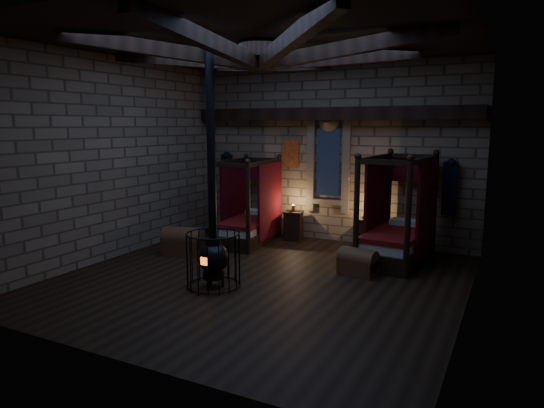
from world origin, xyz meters
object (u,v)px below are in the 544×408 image
at_px(bed_left, 249,222).
at_px(trunk_left, 183,242).
at_px(stove, 213,254).
at_px(bed_right, 397,236).
at_px(trunk_right, 358,263).

relative_size(bed_left, trunk_left, 2.10).
relative_size(trunk_left, stove, 0.23).
height_order(bed_right, trunk_left, bed_right).
bearing_deg(trunk_left, bed_right, 5.95).
bearing_deg(stove, bed_left, 112.87).
bearing_deg(trunk_left, stove, -54.44).
xyz_separation_m(trunk_left, trunk_right, (3.82, 0.34, -0.05)).
height_order(trunk_left, stove, stove).
bearing_deg(stove, trunk_right, 46.20).
height_order(trunk_left, trunk_right, trunk_left).
bearing_deg(bed_left, trunk_right, -26.36).
bearing_deg(bed_left, trunk_left, -119.29).
bearing_deg(bed_left, bed_right, -4.14).
relative_size(bed_left, trunk_right, 2.61).
bearing_deg(bed_right, bed_left, -175.64).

